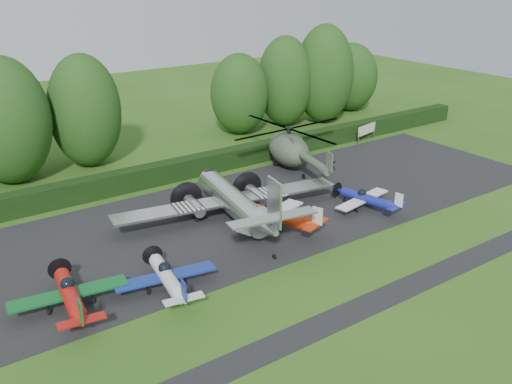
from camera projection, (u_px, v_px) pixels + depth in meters
ground at (269, 281)px, 38.77m from camera, size 160.00×160.00×0.00m
apron at (196, 228)px, 46.37m from camera, size 70.00×18.00×0.01m
taxiway_verge at (328, 323)px, 34.22m from camera, size 70.00×2.00×0.00m
hedgerow at (140, 188)px, 54.72m from camera, size 90.00×1.60×2.00m
transport_plane at (235, 201)px, 47.04m from camera, size 19.84×15.22×6.36m
light_plane_red at (70, 295)px, 34.97m from camera, size 7.26×7.63×2.79m
light_plane_white at (167, 277)px, 37.07m from camera, size 6.79×7.14×2.61m
light_plane_orange at (277, 216)px, 45.76m from camera, size 7.61×8.00×2.92m
light_plane_blue at (367, 199)px, 49.51m from camera, size 6.34×6.67×2.44m
helicopter at (289, 147)px, 59.06m from camera, size 13.56×15.88×4.37m
sign_board at (367, 130)px, 68.30m from camera, size 3.67×0.14×2.06m
tree_0 at (285, 81)px, 73.57m from camera, size 7.18×7.18×11.60m
tree_1 at (85, 111)px, 58.58m from camera, size 7.42×7.42×11.78m
tree_2 at (6, 121)px, 53.88m from camera, size 8.29×8.29×12.31m
tree_3 at (351, 77)px, 81.50m from camera, size 7.52×7.52×9.65m
tree_4 at (324, 74)px, 74.70m from camera, size 7.63×7.63×12.90m
tree_6 at (239, 94)px, 70.27m from camera, size 7.16×7.16×9.98m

